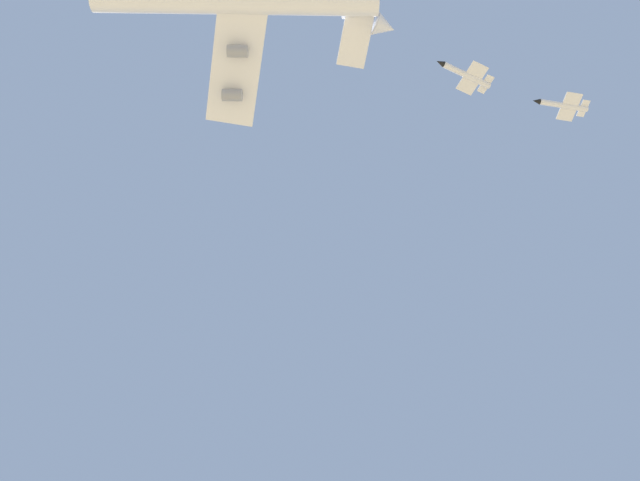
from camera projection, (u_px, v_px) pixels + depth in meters
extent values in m
cylinder|color=white|center=(236.00, 1.00, 167.22)|extent=(61.38, 40.88, 6.40)
cone|color=white|center=(385.00, 27.00, 171.69)|extent=(7.63, 7.53, 5.76)
cube|color=white|center=(244.00, 3.00, 166.59)|extent=(47.87, 52.73, 10.63)
cylinder|color=gray|center=(232.00, 95.00, 174.77)|extent=(5.83, 5.17, 3.00)
cylinder|color=gray|center=(237.00, 51.00, 169.71)|extent=(5.83, 5.17, 3.00)
cube|color=white|center=(356.00, 16.00, 177.69)|extent=(7.62, 7.04, 10.37)
cube|color=white|center=(359.00, 22.00, 171.16)|extent=(19.55, 21.07, 4.20)
cylinder|color=silver|center=(467.00, 75.00, 170.21)|extent=(8.49, 11.63, 1.50)
cone|color=black|center=(440.00, 63.00, 168.25)|extent=(2.36, 2.50, 1.50)
cube|color=silver|center=(472.00, 78.00, 170.45)|extent=(9.09, 8.11, 0.24)
cube|color=silver|center=(484.00, 81.00, 173.20)|extent=(1.50, 2.10, 2.60)
cube|color=silver|center=(486.00, 84.00, 171.81)|extent=(5.10, 4.33, 0.20)
cylinder|color=silver|center=(564.00, 105.00, 184.17)|extent=(10.90, 9.53, 1.50)
cone|color=black|center=(536.00, 101.00, 183.42)|extent=(2.50, 2.44, 1.50)
cube|color=silver|center=(569.00, 107.00, 184.17)|extent=(8.52, 8.95, 0.24)
cube|color=silver|center=(581.00, 105.00, 186.28)|extent=(1.96, 1.70, 2.60)
cube|color=silver|center=(583.00, 108.00, 184.89)|extent=(4.63, 4.96, 0.20)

